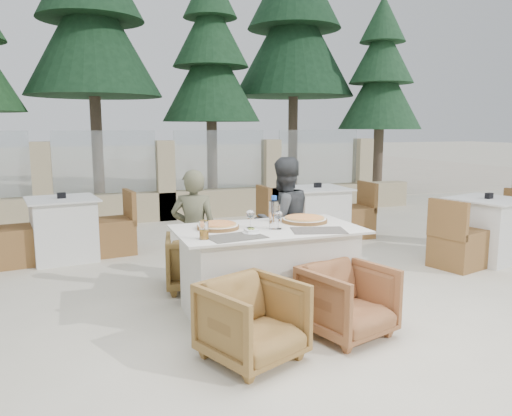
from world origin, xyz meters
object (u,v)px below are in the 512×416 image
object	(u,v)px
armchair_far_right	(280,253)
olive_dish	(251,231)
bg_table_a	(64,229)
armchair_near_left	(253,321)
diner_right	(283,222)
wine_glass_near	(278,219)
beer_glass_left	(204,230)
beer_glass_right	(276,213)
bg_table_b	(317,214)
pizza_right	(304,219)
wine_glass_centre	(250,218)
armchair_far_left	(196,261)
bg_table_c	(486,229)
pizza_left	(218,226)
dining_table	(268,271)
diner_left	(194,232)
water_bottle	(274,212)
armchair_near_right	(347,301)

from	to	relation	value
armchair_far_right	olive_dish	bearing A→B (deg)	76.32
olive_dish	bg_table_a	size ratio (longest dim) A/B	0.07
armchair_near_left	diner_right	xyz separation A→B (m)	(0.87, 1.50, 0.38)
armchair_far_right	diner_right	size ratio (longest dim) A/B	0.55
wine_glass_near	beer_glass_left	bearing A→B (deg)	-167.55
beer_glass_right	armchair_far_right	size ratio (longest dim) A/B	0.21
armchair_far_right	bg_table_b	distance (m)	2.16
olive_dish	armchair_far_right	world-z (taller)	olive_dish
wine_glass_near	armchair_near_left	xyz separation A→B (m)	(-0.50, -0.74, -0.57)
bg_table_a	pizza_right	bearing A→B (deg)	-56.63
beer_glass_left	armchair_far_right	distance (m)	1.52
wine_glass_centre	armchair_far_right	bearing A→B (deg)	50.19
beer_glass_right	armchair_far_left	size ratio (longest dim) A/B	0.25
wine_glass_centre	beer_glass_left	bearing A→B (deg)	-150.73
bg_table_a	bg_table_c	world-z (taller)	same
olive_dish	beer_glass_left	bearing A→B (deg)	-170.11
diner_right	bg_table_b	world-z (taller)	diner_right
armchair_far_right	bg_table_c	size ratio (longest dim) A/B	0.45
pizza_right	wine_glass_near	world-z (taller)	wine_glass_near
beer_glass_right	armchair_near_left	xyz separation A→B (m)	(-0.62, -1.09, -0.56)
pizza_right	bg_table_c	size ratio (longest dim) A/B	0.26
pizza_left	armchair_far_left	size ratio (longest dim) A/B	0.58
armchair_near_left	armchair_far_left	bearing A→B (deg)	67.22
pizza_left	olive_dish	world-z (taller)	pizza_left
bg_table_b	beer_glass_right	bearing A→B (deg)	-124.67
pizza_right	armchair_far_right	distance (m)	0.75
beer_glass_left	bg_table_c	size ratio (longest dim) A/B	0.09
dining_table	diner_left	bearing A→B (deg)	123.95
beer_glass_left	bg_table_c	world-z (taller)	beer_glass_left
armchair_far_left	bg_table_b	world-z (taller)	bg_table_b
water_bottle	armchair_near_left	world-z (taller)	water_bottle
pizza_left	bg_table_c	distance (m)	3.68
pizza_right	water_bottle	world-z (taller)	water_bottle
pizza_right	wine_glass_near	size ratio (longest dim) A/B	2.28
wine_glass_centre	olive_dish	bearing A→B (deg)	-107.00
dining_table	beer_glass_left	world-z (taller)	beer_glass_left
pizza_right	armchair_far_left	bearing A→B (deg)	138.67
water_bottle	diner_left	distance (m)	0.98
pizza_left	diner_right	xyz separation A→B (m)	(0.86, 0.57, -0.12)
bg_table_b	olive_dish	bearing A→B (deg)	-125.95
armchair_near_right	diner_right	distance (m)	1.41
olive_dish	diner_right	world-z (taller)	diner_right
armchair_far_right	diner_right	distance (m)	0.34
armchair_far_left	armchair_near_right	size ratio (longest dim) A/B	0.99
olive_dish	bg_table_c	distance (m)	3.54
beer_glass_right	armchair_near_right	world-z (taller)	beer_glass_right
armchair_far_right	armchair_near_left	xyz separation A→B (m)	(-0.86, -1.55, -0.05)
beer_glass_right	armchair_near_right	distance (m)	1.13
pizza_right	armchair_far_right	world-z (taller)	pizza_right
armchair_far_right	armchair_near_right	xyz separation A→B (m)	(-0.02, -1.41, -0.05)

